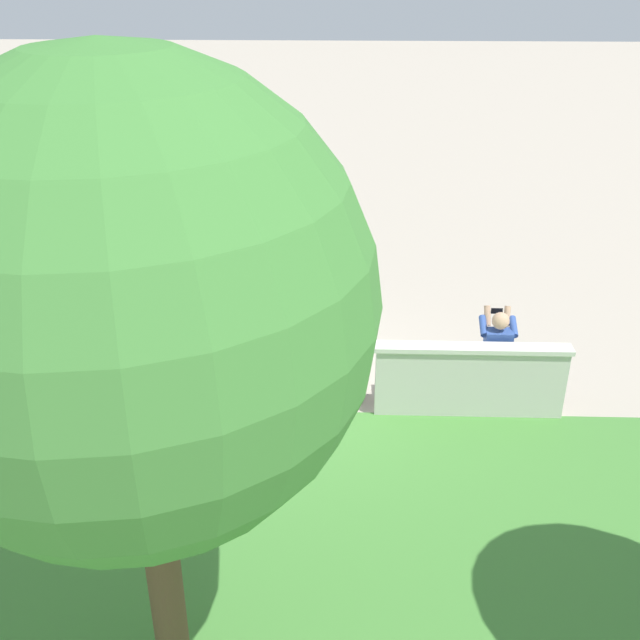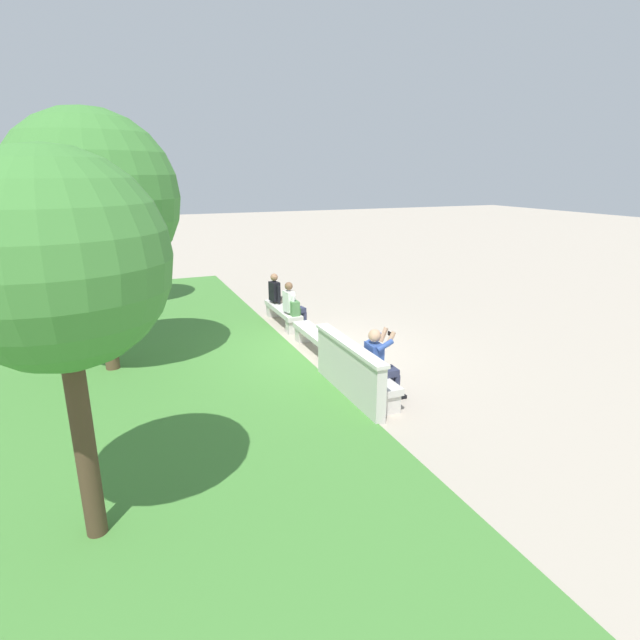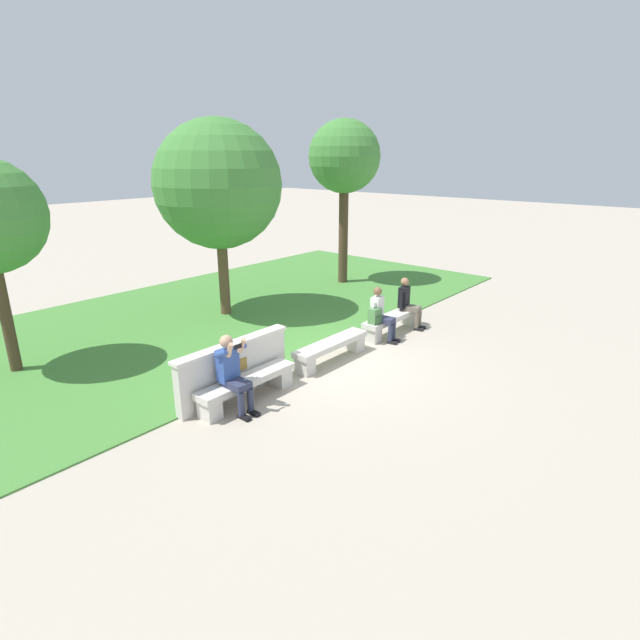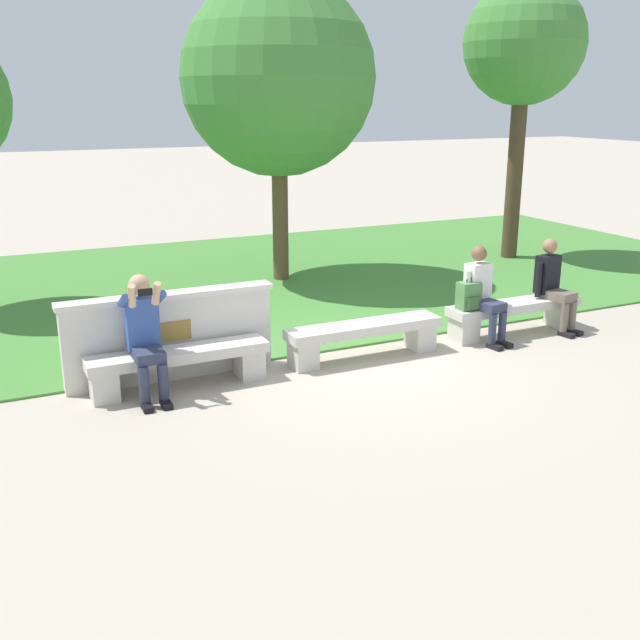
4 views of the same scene
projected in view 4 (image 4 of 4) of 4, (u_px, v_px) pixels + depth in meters
ground_plane at (364, 358)px, 9.27m from camera, size 80.00×80.00×0.00m
grass_strip at (244, 281)px, 13.06m from camera, size 18.64×8.00×0.03m
bench_main at (179, 362)px, 8.24m from camera, size 2.00×0.40×0.45m
bench_near at (364, 335)px, 9.19m from camera, size 2.00×0.40×0.45m
bench_mid at (514, 312)px, 10.14m from camera, size 2.00×0.40×0.45m
backrest_wall_with_plaque at (170, 335)px, 8.47m from camera, size 2.43×0.24×1.01m
person_photographer at (144, 331)px, 7.89m from camera, size 0.48×0.73×1.32m
person_distant at (483, 292)px, 9.73m from camera, size 0.48×0.71×1.26m
person_companion at (553, 282)px, 10.22m from camera, size 0.47×0.71×1.26m
backpack at (469, 296)px, 9.68m from camera, size 0.28×0.24×0.43m
tree_left_background at (278, 78)px, 12.22m from camera, size 3.20×3.20×5.00m
tree_right_background at (524, 46)px, 13.81m from camera, size 2.26×2.26×5.19m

